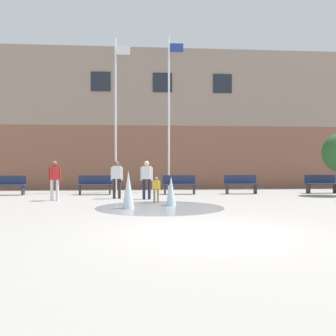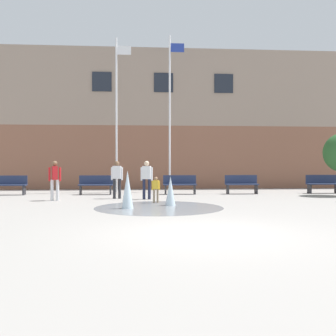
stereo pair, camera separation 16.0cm
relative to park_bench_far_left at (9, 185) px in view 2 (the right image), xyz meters
name	(u,v)px [view 2 (the right image)]	position (x,y,z in m)	size (l,w,h in m)	color
ground_plane	(204,233)	(7.50, -10.56, -0.48)	(100.00, 100.00, 0.00)	gray
library_building	(161,124)	(7.50, 6.61, 3.58)	(36.00, 6.05, 8.12)	brown
splash_fountain	(150,195)	(6.46, -5.62, -0.07)	(4.36, 4.36, 1.26)	gray
park_bench_far_left	(9,185)	(0.00, 0.00, 0.00)	(1.60, 0.44, 0.91)	#28282D
park_bench_left_of_flagpoles	(96,184)	(4.04, -0.10, 0.00)	(1.60, 0.44, 0.91)	#28282D
park_bench_center	(180,184)	(8.05, -0.17, 0.00)	(1.60, 0.44, 0.91)	#28282D
park_bench_near_trashcan	(242,184)	(11.07, -0.18, 0.00)	(1.60, 0.44, 0.91)	#28282D
park_bench_far_right	(323,184)	(15.17, -0.12, 0.00)	(1.60, 0.44, 0.91)	#28282D
child_with_pink_shirt	(156,188)	(6.72, -4.16, 0.10)	(0.31, 0.17, 0.99)	#89755B
teen_by_trashcan	(147,177)	(6.41, -2.70, 0.45)	(0.50, 0.28, 1.59)	#1E233D
adult_in_red	(55,177)	(2.72, -2.93, 0.45)	(0.50, 0.38, 1.59)	silver
adult_watching	(117,176)	(5.16, -2.26, 0.45)	(0.50, 0.25, 1.59)	#28282D
flagpole_left	(117,110)	(4.97, 1.40, 3.73)	(0.80, 0.10, 7.92)	silver
flagpole_right	(170,109)	(7.71, 1.40, 3.82)	(0.80, 0.10, 8.11)	silver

